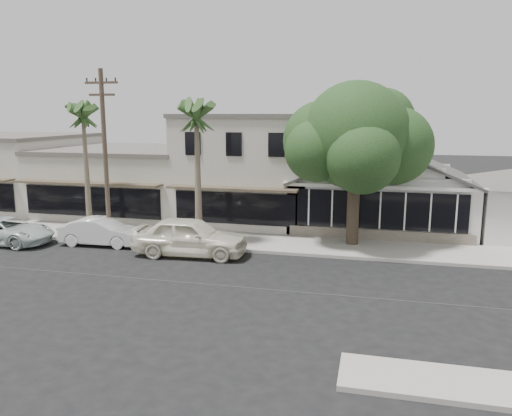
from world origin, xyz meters
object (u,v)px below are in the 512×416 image
(utility_pole, at_px, (105,152))
(car_1, at_px, (101,232))
(car_0, at_px, (190,237))
(shade_tree, at_px, (355,139))
(car_2, at_px, (6,231))

(utility_pole, height_order, car_1, utility_pole)
(car_0, xyz_separation_m, car_1, (-5.22, 0.73, -0.23))
(utility_pole, height_order, car_0, utility_pole)
(car_0, bearing_deg, shade_tree, -66.30)
(utility_pole, relative_size, car_1, 2.09)
(utility_pole, distance_m, car_0, 6.57)
(car_1, bearing_deg, shade_tree, -79.12)
(utility_pole, xyz_separation_m, car_0, (5.13, -1.42, -3.85))
(car_1, relative_size, shade_tree, 0.51)
(car_0, xyz_separation_m, car_2, (-10.22, -0.19, -0.24))
(utility_pole, xyz_separation_m, car_1, (-0.09, -0.69, -4.08))
(car_2, bearing_deg, utility_pole, -71.32)
(car_0, bearing_deg, car_2, 87.82)
(utility_pole, height_order, shade_tree, utility_pole)
(car_0, distance_m, shade_tree, 9.53)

